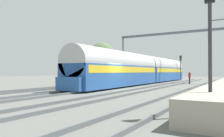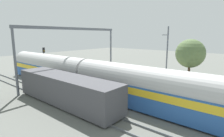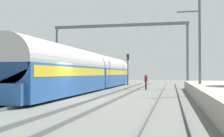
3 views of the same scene
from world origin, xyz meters
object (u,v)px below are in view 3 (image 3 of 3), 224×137
object	(u,v)px
freight_car	(50,76)
person_crossing	(146,80)
railway_signal_far	(128,65)
catenary_gantry	(119,40)
passenger_train	(92,71)

from	to	relation	value
freight_car	person_crossing	xyz separation A→B (m)	(9.75, 3.22, -0.44)
freight_car	railway_signal_far	xyz separation A→B (m)	(6.03, 14.35, 1.55)
freight_car	catenary_gantry	size ratio (longest dim) A/B	0.78
passenger_train	freight_car	distance (m)	4.43
passenger_train	railway_signal_far	bearing A→B (deg)	81.47
freight_car	person_crossing	world-z (taller)	freight_car
railway_signal_far	freight_car	bearing A→B (deg)	-112.80
passenger_train	catenary_gantry	bearing A→B (deg)	66.48
freight_car	person_crossing	distance (m)	10.27
freight_car	railway_signal_far	distance (m)	15.64
freight_car	catenary_gantry	distance (m)	9.87
passenger_train	catenary_gantry	size ratio (longest dim) A/B	1.96
passenger_train	freight_car	size ratio (longest dim) A/B	2.53
passenger_train	freight_car	xyz separation A→B (m)	(-4.11, -1.57, -0.50)
catenary_gantry	person_crossing	bearing A→B (deg)	-40.68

